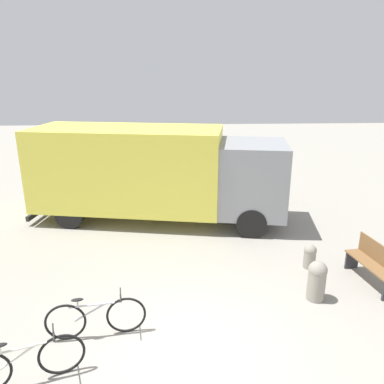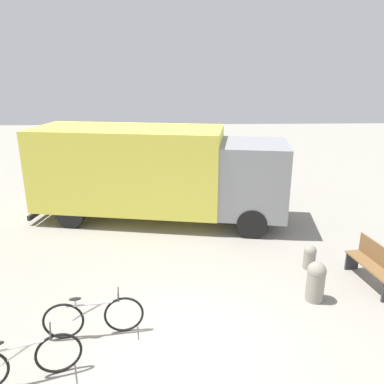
% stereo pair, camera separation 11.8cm
% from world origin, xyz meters
% --- Properties ---
extents(ground_plane, '(60.00, 60.00, 0.00)m').
position_xyz_m(ground_plane, '(0.00, 0.00, 0.00)').
color(ground_plane, gray).
extents(delivery_truck, '(8.35, 3.77, 3.02)m').
position_xyz_m(delivery_truck, '(-0.74, 6.27, 1.66)').
color(delivery_truck, '#EAE04C').
rests_on(delivery_truck, ground).
extents(park_bench, '(0.59, 1.54, 0.96)m').
position_xyz_m(park_bench, '(4.42, 2.00, 0.51)').
color(park_bench, brown).
rests_on(park_bench, ground).
extents(bicycle_near, '(1.74, 0.68, 0.83)m').
position_xyz_m(bicycle_near, '(-2.49, -0.59, 0.39)').
color(bicycle_near, black).
rests_on(bicycle_near, ground).
extents(bicycle_middle, '(1.81, 0.44, 0.83)m').
position_xyz_m(bicycle_middle, '(-1.60, 0.47, 0.39)').
color(bicycle_middle, black).
rests_on(bicycle_middle, ground).
extents(bollard_near_bench, '(0.40, 0.40, 0.90)m').
position_xyz_m(bollard_near_bench, '(2.87, 1.42, 0.48)').
color(bollard_near_bench, gray).
rests_on(bollard_near_bench, ground).
extents(bollard_far_bench, '(0.31, 0.31, 0.62)m').
position_xyz_m(bollard_far_bench, '(3.22, 2.77, 0.33)').
color(bollard_far_bench, gray).
rests_on(bollard_far_bench, ground).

